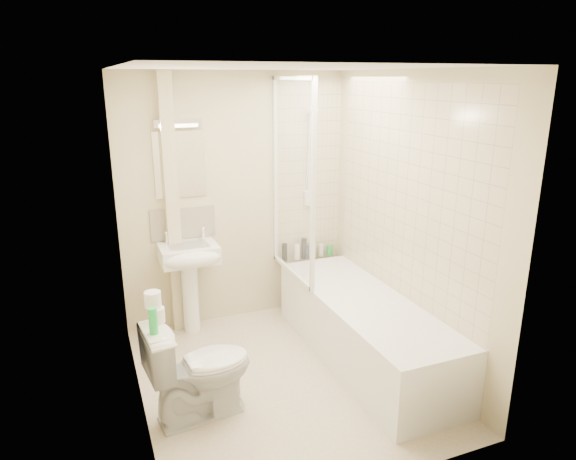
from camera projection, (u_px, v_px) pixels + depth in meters
name	position (u px, v px, depth m)	size (l,w,h in m)	color
floor	(284.00, 378.00, 4.16)	(2.50, 2.50, 0.00)	beige
wall_back	(236.00, 200.00, 4.92)	(2.20, 0.02, 2.40)	beige
wall_left	(130.00, 255.00, 3.42)	(0.02, 2.50, 2.40)	beige
wall_right	(408.00, 222.00, 4.21)	(0.02, 2.50, 2.40)	beige
ceiling	(283.00, 67.00, 3.47)	(2.20, 2.50, 0.02)	white
tile_back	(308.00, 172.00, 5.12)	(0.70, 0.01, 1.75)	beige
tile_right	(406.00, 194.00, 4.17)	(0.01, 2.10, 1.75)	beige
pipe_boxing	(172.00, 208.00, 4.65)	(0.12, 0.12, 2.40)	beige
splashback	(183.00, 223.00, 4.78)	(0.60, 0.01, 0.30)	beige
mirror	(180.00, 165.00, 4.62)	(0.46, 0.01, 0.60)	white
strip_light	(178.00, 123.00, 4.49)	(0.42, 0.07, 0.07)	silver
bathtub	(364.00, 327.00, 4.37)	(0.70, 2.10, 0.55)	white
shower_screen	(292.00, 180.00, 4.59)	(0.04, 0.92, 1.80)	white
shower_fixture	(310.00, 161.00, 5.04)	(0.10, 0.16, 0.99)	white
pedestal_sink	(190.00, 264.00, 4.67)	(0.52, 0.48, 1.00)	white
bottle_black_a	(285.00, 252.00, 5.17)	(0.06, 0.06, 0.18)	black
bottle_white_a	(297.00, 252.00, 5.22)	(0.06, 0.06, 0.15)	white
bottle_black_b	(304.00, 248.00, 5.24)	(0.06, 0.06, 0.21)	black
bottle_blue	(306.00, 252.00, 5.26)	(0.05, 0.05, 0.13)	navy
bottle_cream	(313.00, 250.00, 5.28)	(0.07, 0.07, 0.16)	beige
bottle_white_b	(321.00, 250.00, 5.32)	(0.05, 0.05, 0.13)	silver
bottle_green	(330.00, 250.00, 5.36)	(0.07, 0.07, 0.10)	green
toilet	(200.00, 368.00, 3.60)	(0.78, 0.50, 0.75)	white
toilet_roll_lower	(158.00, 315.00, 3.46)	(0.10, 0.10, 0.10)	white
toilet_roll_upper	(153.00, 299.00, 3.45)	(0.11, 0.11, 0.11)	white
green_bottle	(153.00, 321.00, 3.29)	(0.06, 0.06, 0.18)	green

